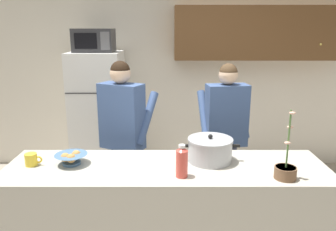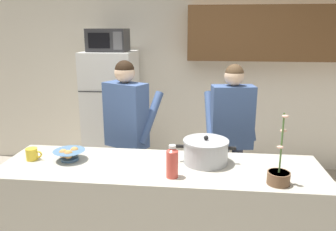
{
  "view_description": "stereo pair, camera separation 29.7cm",
  "coord_description": "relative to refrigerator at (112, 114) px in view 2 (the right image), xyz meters",
  "views": [
    {
      "loc": [
        0.01,
        -2.33,
        1.93
      ],
      "look_at": [
        0.0,
        0.55,
        1.17
      ],
      "focal_mm": 35.52,
      "sensor_mm": 36.0,
      "label": 1
    },
    {
      "loc": [
        0.31,
        -2.31,
        1.93
      ],
      "look_at": [
        0.0,
        0.55,
        1.17
      ],
      "focal_mm": 35.52,
      "sensor_mm": 36.0,
      "label": 2
    }
  ],
  "objects": [
    {
      "name": "person_by_sink",
      "position": [
        1.49,
        -0.97,
        0.17
      ],
      "size": [
        0.53,
        0.46,
        1.6
      ],
      "color": "#33384C",
      "rests_on": "ground"
    },
    {
      "name": "person_near_pot",
      "position": [
        0.47,
        -1.11,
        0.2
      ],
      "size": [
        0.61,
        0.57,
        1.64
      ],
      "color": "black",
      "rests_on": "ground"
    },
    {
      "name": "coffee_mug",
      "position": [
        -0.13,
        -1.84,
        0.15
      ],
      "size": [
        0.13,
        0.09,
        0.1
      ],
      "color": "yellow",
      "rests_on": "kitchen_island"
    },
    {
      "name": "microwave",
      "position": [
        0.0,
        -0.02,
        0.96
      ],
      "size": [
        0.48,
        0.37,
        0.28
      ],
      "color": "#2D2D30",
      "rests_on": "refrigerator"
    },
    {
      "name": "cooking_pot",
      "position": [
        1.23,
        -1.75,
        0.19
      ],
      "size": [
        0.46,
        0.35,
        0.22
      ],
      "color": "#ADAFB5",
      "rests_on": "kitchen_island"
    },
    {
      "name": "kitchen_island",
      "position": [
        0.89,
        -1.85,
        -0.36
      ],
      "size": [
        2.43,
        0.68,
        0.92
      ],
      "primitive_type": "cube",
      "color": "#BCB7A8",
      "rests_on": "ground"
    },
    {
      "name": "bottle_near_edge",
      "position": [
        1.0,
        -2.03,
        0.21
      ],
      "size": [
        0.08,
        0.08,
        0.24
      ],
      "color": "#D84C3F",
      "rests_on": "kitchen_island"
    },
    {
      "name": "potted_orchid",
      "position": [
        1.71,
        -2.06,
        0.16
      ],
      "size": [
        0.15,
        0.15,
        0.49
      ],
      "color": "brown",
      "rests_on": "kitchen_island"
    },
    {
      "name": "back_wall_unit",
      "position": [
        1.15,
        0.4,
        0.6
      ],
      "size": [
        6.0,
        0.48,
        2.6
      ],
      "color": "silver",
      "rests_on": "ground"
    },
    {
      "name": "bread_bowl",
      "position": [
        0.17,
        -1.82,
        0.15
      ],
      "size": [
        0.25,
        0.25,
        0.1
      ],
      "color": "#4C7299",
      "rests_on": "kitchen_island"
    },
    {
      "name": "refrigerator",
      "position": [
        0.0,
        0.0,
        0.0
      ],
      "size": [
        0.64,
        0.68,
        1.64
      ],
      "color": "white",
      "rests_on": "ground"
    }
  ]
}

